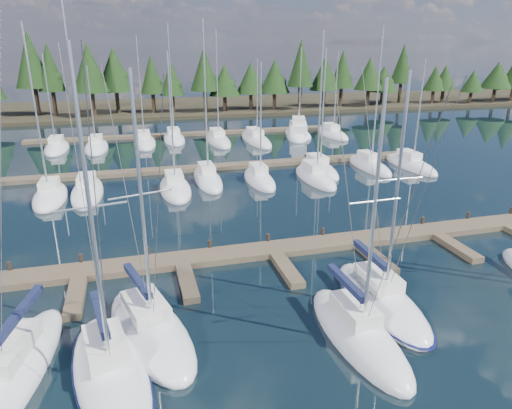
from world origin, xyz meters
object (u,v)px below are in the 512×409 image
object	(u,v)px
main_dock	(275,254)
front_sailboat_0	(10,377)
front_sailboat_1	(110,373)
front_sailboat_3	(358,333)
front_sailboat_2	(150,330)
motor_yacht_right	(298,133)
front_sailboat_4	(380,299)

from	to	relation	value
main_dock	front_sailboat_0	distance (m)	16.24
front_sailboat_0	front_sailboat_1	bearing A→B (deg)	-11.34
front_sailboat_0	front_sailboat_3	bearing A→B (deg)	-3.88
front_sailboat_2	front_sailboat_3	size ratio (longest dim) A/B	1.03
front_sailboat_0	motor_yacht_right	distance (m)	53.95
main_dock	motor_yacht_right	xyz separation A→B (m)	(15.20, 37.08, 0.32)
front_sailboat_0	front_sailboat_3	distance (m)	15.07
front_sailboat_0	front_sailboat_1	world-z (taller)	front_sailboat_0
front_sailboat_1	front_sailboat_4	xyz separation A→B (m)	(13.67, 2.17, -0.01)
main_dock	front_sailboat_2	distance (m)	10.51
front_sailboat_0	front_sailboat_4	xyz separation A→B (m)	(17.59, 1.39, -0.03)
front_sailboat_1	front_sailboat_4	bearing A→B (deg)	9.04
front_sailboat_3	main_dock	bearing A→B (deg)	96.65
main_dock	front_sailboat_1	world-z (taller)	front_sailboat_1
front_sailboat_2	motor_yacht_right	bearing A→B (deg)	61.68
front_sailboat_0	front_sailboat_3	world-z (taller)	front_sailboat_0
front_sailboat_1	front_sailboat_2	distance (m)	3.14
front_sailboat_0	front_sailboat_4	size ratio (longest dim) A/B	1.21
front_sailboat_1	front_sailboat_2	xyz separation A→B (m)	(1.75, 2.62, -0.00)
front_sailboat_1	front_sailboat_3	xyz separation A→B (m)	(11.11, -0.23, 0.00)
front_sailboat_4	front_sailboat_3	bearing A→B (deg)	-136.75
front_sailboat_1	front_sailboat_4	distance (m)	13.84
motor_yacht_right	front_sailboat_1	bearing A→B (deg)	-118.64
main_dock	front_sailboat_1	distance (m)	13.54
front_sailboat_3	motor_yacht_right	distance (m)	48.51
front_sailboat_4	motor_yacht_right	world-z (taller)	front_sailboat_4
front_sailboat_3	motor_yacht_right	world-z (taller)	front_sailboat_3
main_dock	front_sailboat_2	world-z (taller)	front_sailboat_2
front_sailboat_0	front_sailboat_3	size ratio (longest dim) A/B	1.22
front_sailboat_3	front_sailboat_1	bearing A→B (deg)	178.80
front_sailboat_1	front_sailboat_2	bearing A→B (deg)	56.28
front_sailboat_2	front_sailboat_4	world-z (taller)	front_sailboat_2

